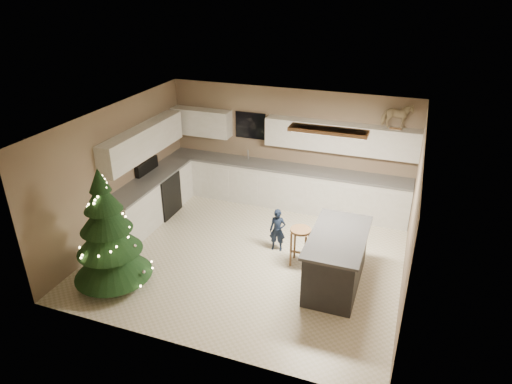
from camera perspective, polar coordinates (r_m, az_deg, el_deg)
ground_plane at (r=8.67m, az=-0.80°, el=-7.82°), size 5.50×5.50×0.00m
room_shell at (r=7.83m, az=-0.71°, el=2.89°), size 5.52×5.02×2.61m
cabinetry at (r=9.94m, az=-2.39°, el=1.79°), size 5.50×3.20×2.00m
island at (r=7.78m, az=10.01°, el=-8.34°), size 0.90×1.70×0.95m
bar_stool at (r=8.18m, az=5.57°, el=-5.70°), size 0.37×0.37×0.72m
christmas_tree at (r=7.83m, az=-17.95°, el=-5.65°), size 1.33×1.29×2.13m
toddler at (r=8.61m, az=2.71°, el=-4.79°), size 0.33×0.24×0.84m
rocking_horse at (r=9.43m, az=17.22°, el=9.05°), size 0.62×0.38×0.51m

